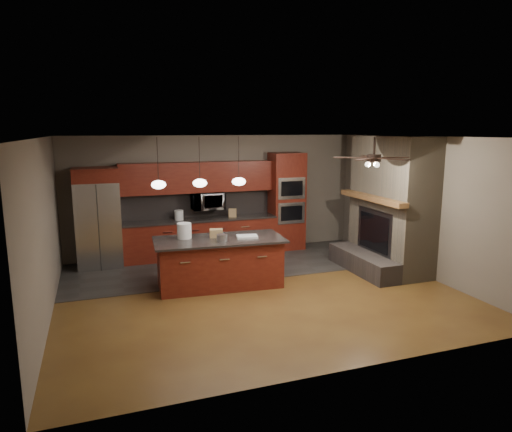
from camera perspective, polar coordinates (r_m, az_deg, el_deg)
name	(u,v)px	position (r m, az deg, el deg)	size (l,w,h in m)	color
ground	(259,291)	(8.50, 0.34, -9.40)	(7.00, 7.00, 0.00)	brown
ceiling	(259,137)	(7.98, 0.36, 9.84)	(7.00, 6.00, 0.02)	white
back_wall	(216,195)	(10.95, -4.99, 2.68)	(7.00, 0.02, 2.80)	#6C6256
right_wall	(420,206)	(9.86, 19.87, 1.19)	(0.02, 6.00, 2.80)	#6C6256
left_wall	(44,231)	(7.70, -24.98, -1.70)	(0.02, 6.00, 2.80)	#6C6256
slate_tile_patch	(231,264)	(10.12, -3.14, -6.06)	(7.00, 2.40, 0.01)	#2D2B28
fireplace_column	(389,209)	(9.91, 16.30, 0.84)	(1.30, 2.10, 2.80)	#716551
back_cabinetry	(200,219)	(10.68, -7.06, -0.32)	(3.59, 0.64, 2.20)	maroon
oven_tower	(287,201)	(11.24, 3.85, 1.83)	(0.80, 0.63, 2.38)	maroon
microwave	(208,201)	(10.66, -6.07, 1.90)	(0.73, 0.41, 0.50)	silver
refrigerator	(98,218)	(10.29, -19.15, -0.24)	(0.92, 0.75, 2.15)	silver
kitchen_island	(220,262)	(8.69, -4.58, -5.75)	(2.49, 1.27, 0.92)	maroon
white_bucket	(184,231)	(8.64, -8.96, -1.83)	(0.27, 0.27, 0.29)	silver
paint_can	(222,238)	(8.34, -4.28, -2.74)	(0.19, 0.19, 0.13)	#A9A9AE
paint_tray	(247,237)	(8.62, -1.12, -2.59)	(0.39, 0.27, 0.04)	white
cardboard_box	(216,233)	(8.67, -4.99, -2.15)	(0.24, 0.18, 0.15)	#9D7E51
counter_bucket	(179,215)	(10.53, -9.61, 0.11)	(0.20, 0.20, 0.23)	silver
counter_box	(233,213)	(10.76, -2.95, 0.39)	(0.18, 0.14, 0.20)	tan
pendant_left	(159,184)	(8.33, -12.08, 3.88)	(0.26, 0.26, 0.92)	black
pendant_center	(200,183)	(8.46, -7.03, 4.14)	(0.26, 0.26, 0.92)	black
pendant_right	(239,181)	(8.65, -2.16, 4.35)	(0.26, 0.26, 0.92)	black
ceiling_fan	(374,158)	(8.09, 14.52, 7.09)	(1.27, 1.33, 0.41)	black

